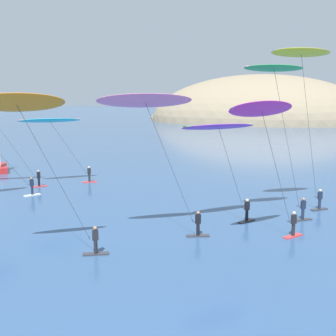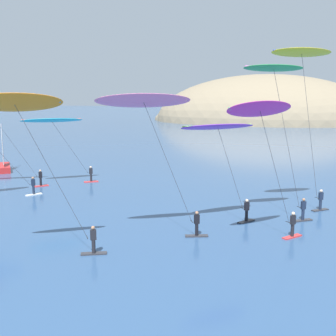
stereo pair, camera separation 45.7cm
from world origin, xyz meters
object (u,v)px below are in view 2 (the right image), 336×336
Objects in this scene: sailboat_near at (4,165)px; kitesurfer_purple at (221,134)px; kitesurfer_orange at (21,114)px; kitesurfer_pink at (147,109)px; kitesurfer_yellow at (303,64)px; kitesurfer_cyan at (55,125)px; kitesurfer_magenta at (263,120)px; kitesurfer_green at (277,83)px.

sailboat_near is 0.78× the size of kitesurfer_purple.
kitesurfer_pink is at bearing 46.22° from kitesurfer_orange.
kitesurfer_pink is (-3.58, -4.40, 1.78)m from kitesurfer_purple.
kitesurfer_yellow is (8.56, 9.80, 3.08)m from kitesurfer_pink.
kitesurfer_orange is at bearing -131.75° from kitesurfer_purple.
kitesurfer_orange reaches higher than kitesurfer_pink.
kitesurfer_cyan is (-18.71, 8.26, -0.34)m from kitesurfer_purple.
kitesurfer_pink is (26.03, -17.66, 7.63)m from sailboat_near.
kitesurfer_cyan is 0.74× the size of kitesurfer_orange.
kitesurfer_yellow is at bearing -12.81° from sailboat_near.
kitesurfer_magenta is at bearing 29.62° from kitesurfer_orange.
kitesurfer_purple is 5.14m from kitesurfer_green.
kitesurfer_magenta is at bearing -27.25° from kitesurfer_cyan.
kitesurfer_cyan is 0.55× the size of kitesurfer_yellow.
sailboat_near is 32.37m from kitesurfer_pink.
kitesurfer_yellow reaches higher than kitesurfer_pink.
kitesurfer_yellow reaches higher than sailboat_near.
kitesurfer_orange is at bearing -133.78° from kitesurfer_pink.
sailboat_near is 32.97m from kitesurfer_purple.
kitesurfer_green reaches higher than kitesurfer_pink.
kitesurfer_magenta is 9.32m from kitesurfer_yellow.
sailboat_near is 0.83× the size of kitesurfer_cyan.
kitesurfer_pink is at bearing -129.15° from kitesurfer_purple.
kitesurfer_green is (12.06, 11.40, 1.76)m from kitesurfer_orange.
kitesurfer_yellow reaches higher than kitesurfer_magenta.
kitesurfer_magenta is 0.95× the size of kitesurfer_orange.
kitesurfer_green is (7.02, 6.15, 1.62)m from kitesurfer_pink.
kitesurfer_magenta is 24.61m from kitesurfer_cyan.
kitesurfer_pink reaches higher than kitesurfer_magenta.
kitesurfer_green is (0.32, 4.73, 2.18)m from kitesurfer_magenta.
kitesurfer_yellow is (34.59, -7.87, 10.71)m from sailboat_near.
kitesurfer_green is (-1.53, -3.65, -1.47)m from kitesurfer_yellow.
kitesurfer_magenta is 13.51m from kitesurfer_orange.
kitesurfer_orange reaches higher than kitesurfer_purple.
kitesurfer_yellow is 4.22m from kitesurfer_green.
kitesurfer_pink is at bearing -39.95° from kitesurfer_cyan.
kitesurfer_pink reaches higher than kitesurfer_purple.
kitesurfer_magenta is 0.71× the size of kitesurfer_yellow.
kitesurfer_pink is at bearing -138.81° from kitesurfer_green.
kitesurfer_purple is 5.95m from kitesurfer_pink.
kitesurfer_yellow is at bearing 48.86° from kitesurfer_pink.
kitesurfer_orange is 16.69m from kitesurfer_green.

